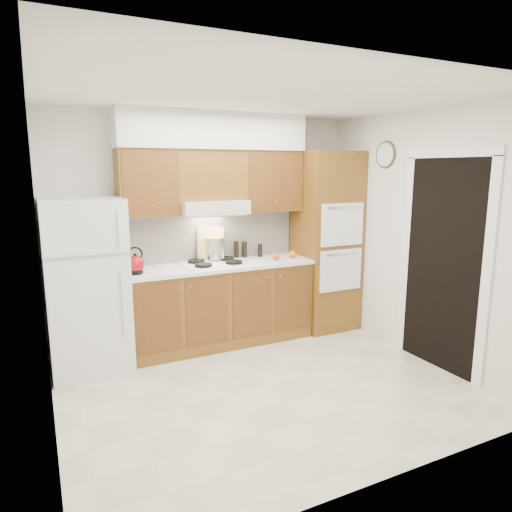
{
  "coord_description": "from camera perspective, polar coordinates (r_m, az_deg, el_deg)",
  "views": [
    {
      "loc": [
        -1.81,
        -3.51,
        2.0
      ],
      "look_at": [
        0.12,
        0.45,
        1.15
      ],
      "focal_mm": 32.0,
      "sensor_mm": 36.0,
      "label": 1
    }
  ],
  "objects": [
    {
      "name": "floor",
      "position": [
        4.42,
        1.21,
        -15.94
      ],
      "size": [
        3.6,
        3.6,
        0.0
      ],
      "primitive_type": "plane",
      "color": "beige",
      "rests_on": "ground"
    },
    {
      "name": "ceiling",
      "position": [
        4.0,
        1.37,
        19.57
      ],
      "size": [
        3.6,
        3.6,
        0.0
      ],
      "primitive_type": "plane",
      "color": "white",
      "rests_on": "wall_back"
    },
    {
      "name": "wall_back",
      "position": [
        5.37,
        -6.07,
        3.37
      ],
      "size": [
        3.6,
        0.02,
        2.6
      ],
      "primitive_type": "cube",
      "color": "silver",
      "rests_on": "floor"
    },
    {
      "name": "wall_left",
      "position": [
        3.58,
        -25.29,
        -1.4
      ],
      "size": [
        0.02,
        3.0,
        2.6
      ],
      "primitive_type": "cube",
      "color": "silver",
      "rests_on": "floor"
    },
    {
      "name": "wall_right",
      "position": [
        5.08,
        19.66,
        2.37
      ],
      "size": [
        0.02,
        3.0,
        2.6
      ],
      "primitive_type": "cube",
      "color": "silver",
      "rests_on": "floor"
    },
    {
      "name": "fridge",
      "position": [
        4.8,
        -20.41,
        -3.5
      ],
      "size": [
        0.75,
        0.72,
        1.72
      ],
      "primitive_type": "cube",
      "color": "white",
      "rests_on": "floor"
    },
    {
      "name": "base_cabinets",
      "position": [
        5.29,
        -4.51,
        -6.17
      ],
      "size": [
        2.11,
        0.6,
        0.9
      ],
      "primitive_type": "cube",
      "color": "brown",
      "rests_on": "floor"
    },
    {
      "name": "countertop",
      "position": [
        5.16,
        -4.54,
        -1.2
      ],
      "size": [
        2.13,
        0.62,
        0.04
      ],
      "primitive_type": "cube",
      "color": "white",
      "rests_on": "base_cabinets"
    },
    {
      "name": "backsplash",
      "position": [
        5.38,
        -5.74,
        2.52
      ],
      "size": [
        2.11,
        0.03,
        0.56
      ],
      "primitive_type": "cube",
      "color": "white",
      "rests_on": "countertop"
    },
    {
      "name": "oven_cabinet",
      "position": [
        5.77,
        8.68,
        1.81
      ],
      "size": [
        0.7,
        0.65,
        2.2
      ],
      "primitive_type": "cube",
      "color": "brown",
      "rests_on": "floor"
    },
    {
      "name": "upper_cab_left",
      "position": [
        4.97,
        -13.39,
        8.9
      ],
      "size": [
        0.63,
        0.33,
        0.7
      ],
      "primitive_type": "cube",
      "color": "brown",
      "rests_on": "wall_back"
    },
    {
      "name": "upper_cab_right",
      "position": [
        5.47,
        1.58,
        9.34
      ],
      "size": [
        0.73,
        0.33,
        0.7
      ],
      "primitive_type": "cube",
      "color": "brown",
      "rests_on": "wall_back"
    },
    {
      "name": "range_hood",
      "position": [
        5.12,
        -5.53,
        6.11
      ],
      "size": [
        0.75,
        0.45,
        0.15
      ],
      "primitive_type": "cube",
      "color": "silver",
      "rests_on": "wall_back"
    },
    {
      "name": "upper_cab_over_hood",
      "position": [
        5.16,
        -5.83,
        10.03
      ],
      "size": [
        0.75,
        0.33,
        0.55
      ],
      "primitive_type": "cube",
      "color": "brown",
      "rests_on": "range_hood"
    },
    {
      "name": "soffit",
      "position": [
        5.18,
        -5.34,
        15.3
      ],
      "size": [
        2.13,
        0.36,
        0.4
      ],
      "primitive_type": "cube",
      "color": "silver",
      "rests_on": "wall_back"
    },
    {
      "name": "cooktop",
      "position": [
        5.15,
        -5.14,
        -0.93
      ],
      "size": [
        0.74,
        0.5,
        0.01
      ],
      "primitive_type": "cube",
      "color": "white",
      "rests_on": "countertop"
    },
    {
      "name": "doorway",
      "position": [
        4.88,
        22.29,
        -1.13
      ],
      "size": [
        0.02,
        0.9,
        2.1
      ],
      "primitive_type": "cube",
      "color": "black",
      "rests_on": "floor"
    },
    {
      "name": "wall_clock",
      "position": [
        5.43,
        15.91,
        12.09
      ],
      "size": [
        0.02,
        0.3,
        0.3
      ],
      "primitive_type": "cylinder",
      "rotation": [
        0.0,
        1.57,
        0.0
      ],
      "color": "#3F3833",
      "rests_on": "wall_right"
    },
    {
      "name": "kettle",
      "position": [
        4.78,
        -14.84,
        -1.0
      ],
      "size": [
        0.23,
        0.23,
        0.18
      ],
      "primitive_type": "sphere",
      "rotation": [
        0.0,
        0.0,
        -0.31
      ],
      "color": "maroon",
      "rests_on": "countertop"
    },
    {
      "name": "cutting_board",
      "position": [
        5.27,
        -5.69,
        1.47
      ],
      "size": [
        0.32,
        0.21,
        0.4
      ],
      "primitive_type": "cube",
      "rotation": [
        -0.21,
        0.0,
        -0.39
      ],
      "color": "#DBBE70",
      "rests_on": "countertop"
    },
    {
      "name": "stock_pot",
      "position": [
        5.31,
        -5.19,
        0.99
      ],
      "size": [
        0.23,
        0.23,
        0.24
      ],
      "primitive_type": "cylinder",
      "rotation": [
        0.0,
        0.0,
        -0.02
      ],
      "color": "silver",
      "rests_on": "cooktop"
    },
    {
      "name": "condiment_a",
      "position": [
        5.43,
        -2.47,
        0.77
      ],
      "size": [
        0.08,
        0.08,
        0.21
      ],
      "primitive_type": "cylinder",
      "rotation": [
        0.0,
        0.0,
        0.37
      ],
      "color": "black",
      "rests_on": "countertop"
    },
    {
      "name": "condiment_b",
      "position": [
        5.52,
        -1.44,
        0.84
      ],
      "size": [
        0.07,
        0.07,
        0.19
      ],
      "primitive_type": "cylinder",
      "rotation": [
        0.0,
        0.0,
        0.3
      ],
      "color": "black",
      "rests_on": "countertop"
    },
    {
      "name": "condiment_c",
      "position": [
        5.55,
        0.51,
        0.71
      ],
      "size": [
        0.07,
        0.07,
        0.16
      ],
      "primitive_type": "cylinder",
      "rotation": [
        0.0,
        0.0,
        0.34
      ],
      "color": "black",
      "rests_on": "countertop"
    },
    {
      "name": "orange_near",
      "position": [
        5.5,
        4.6,
        0.23
      ],
      "size": [
        0.09,
        0.09,
        0.09
      ],
      "primitive_type": "sphere",
      "rotation": [
        0.0,
        0.0,
        0.04
      ],
      "color": "orange",
      "rests_on": "countertop"
    },
    {
      "name": "orange_far",
      "position": [
        5.36,
        2.46,
        -0.02
      ],
      "size": [
        0.09,
        0.09,
        0.09
      ],
      "primitive_type": "sphere",
      "rotation": [
        0.0,
        0.0,
        -0.0
      ],
      "color": "#DA4B0B",
      "rests_on": "countertop"
    }
  ]
}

